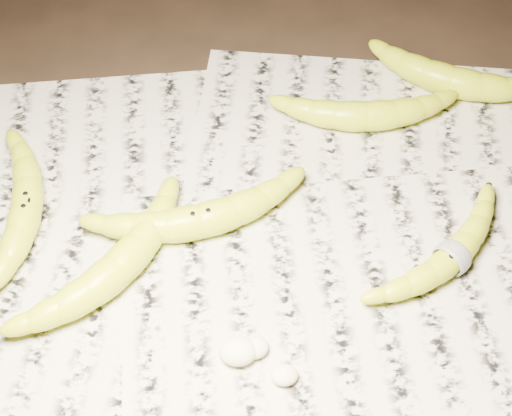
{
  "coord_description": "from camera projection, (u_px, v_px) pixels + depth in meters",
  "views": [
    {
      "loc": [
        -0.06,
        -0.43,
        0.68
      ],
      "look_at": [
        -0.02,
        0.04,
        0.05
      ],
      "focal_mm": 50.0,
      "sensor_mm": 36.0,
      "label": 1
    }
  ],
  "objects": [
    {
      "name": "banana_center",
      "position": [
        201.0,
        219.0,
        0.8
      ],
      "size": [
        0.23,
        0.11,
        0.04
      ],
      "primitive_type": null,
      "rotation": [
        0.0,
        0.0,
        0.19
      ],
      "color": "#B4D11A",
      "rests_on": "newspaper_patch"
    },
    {
      "name": "measuring_tape",
      "position": [
        452.0,
        256.0,
        0.77
      ],
      "size": [
        0.03,
        0.04,
        0.04
      ],
      "primitive_type": "torus",
      "rotation": [
        0.0,
        1.57,
        0.66
      ],
      "color": "white",
      "rests_on": "newspaper_patch"
    },
    {
      "name": "banana_left_b",
      "position": [
        117.0,
        267.0,
        0.76
      ],
      "size": [
        0.2,
        0.2,
        0.04
      ],
      "primitive_type": null,
      "rotation": [
        0.0,
        0.0,
        0.8
      ],
      "color": "#B4D11A",
      "rests_on": "newspaper_patch"
    },
    {
      "name": "ground",
      "position": [
        276.0,
        261.0,
        0.8
      ],
      "size": [
        3.0,
        3.0,
        0.0
      ],
      "primitive_type": "plane",
      "color": "black",
      "rests_on": "ground"
    },
    {
      "name": "banana_upper_a",
      "position": [
        366.0,
        114.0,
        0.9
      ],
      "size": [
        0.21,
        0.07,
        0.04
      ],
      "primitive_type": null,
      "rotation": [
        0.0,
        0.0,
        -0.06
      ],
      "color": "#B4D11A",
      "rests_on": "newspaper_patch"
    },
    {
      "name": "banana_taped",
      "position": [
        452.0,
        256.0,
        0.77
      ],
      "size": [
        0.18,
        0.16,
        0.03
      ],
      "primitive_type": null,
      "rotation": [
        0.0,
        0.0,
        0.66
      ],
      "color": "#B4D11A",
      "rests_on": "newspaper_patch"
    },
    {
      "name": "flesh_chunk_a",
      "position": [
        238.0,
        349.0,
        0.71
      ],
      "size": [
        0.04,
        0.03,
        0.02
      ],
      "primitive_type": "ellipsoid",
      "color": "beige",
      "rests_on": "newspaper_patch"
    },
    {
      "name": "newspaper_patch",
      "position": [
        263.0,
        248.0,
        0.8
      ],
      "size": [
        0.9,
        0.7,
        0.01
      ],
      "primitive_type": "cube",
      "color": "#BCB6A1",
      "rests_on": "ground"
    },
    {
      "name": "flesh_chunk_b",
      "position": [
        254.0,
        346.0,
        0.72
      ],
      "size": [
        0.03,
        0.03,
        0.02
      ],
      "primitive_type": "ellipsoid",
      "color": "beige",
      "rests_on": "newspaper_patch"
    },
    {
      "name": "banana_left_a",
      "position": [
        25.0,
        207.0,
        0.81
      ],
      "size": [
        0.07,
        0.21,
        0.04
      ],
      "primitive_type": null,
      "rotation": [
        0.0,
        0.0,
        1.54
      ],
      "color": "#B4D11A",
      "rests_on": "newspaper_patch"
    },
    {
      "name": "banana_upper_b",
      "position": [
        452.0,
        79.0,
        0.93
      ],
      "size": [
        0.21,
        0.15,
        0.04
      ],
      "primitive_type": null,
      "rotation": [
        0.0,
        0.0,
        -0.46
      ],
      "color": "#B4D11A",
      "rests_on": "newspaper_patch"
    },
    {
      "name": "flesh_chunk_c",
      "position": [
        285.0,
        374.0,
        0.7
      ],
      "size": [
        0.03,
        0.02,
        0.02
      ],
      "primitive_type": "ellipsoid",
      "color": "beige",
      "rests_on": "newspaper_patch"
    }
  ]
}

